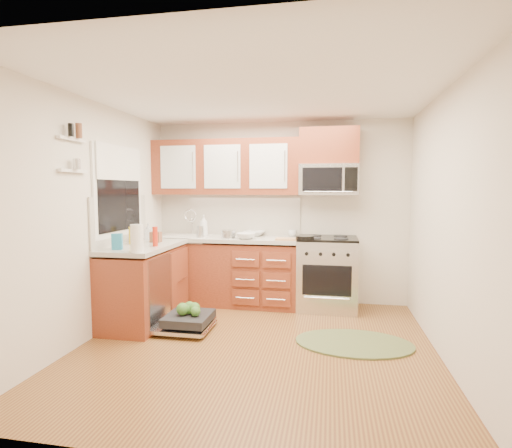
% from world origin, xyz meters
% --- Properties ---
extents(floor, '(3.50, 3.50, 0.00)m').
position_xyz_m(floor, '(0.00, 0.00, 0.00)').
color(floor, brown).
rests_on(floor, ground).
extents(ceiling, '(3.50, 3.50, 0.00)m').
position_xyz_m(ceiling, '(0.00, 0.00, 2.50)').
color(ceiling, white).
rests_on(ceiling, ground).
extents(wall_back, '(3.50, 0.04, 2.50)m').
position_xyz_m(wall_back, '(0.00, 1.75, 1.25)').
color(wall_back, beige).
rests_on(wall_back, ground).
extents(wall_front, '(3.50, 0.04, 2.50)m').
position_xyz_m(wall_front, '(0.00, -1.75, 1.25)').
color(wall_front, beige).
rests_on(wall_front, ground).
extents(wall_left, '(0.04, 3.50, 2.50)m').
position_xyz_m(wall_left, '(-1.75, 0.00, 1.25)').
color(wall_left, beige).
rests_on(wall_left, ground).
extents(wall_right, '(0.04, 3.50, 2.50)m').
position_xyz_m(wall_right, '(1.75, 0.00, 1.25)').
color(wall_right, beige).
rests_on(wall_right, ground).
extents(base_cabinet_back, '(2.05, 0.60, 0.85)m').
position_xyz_m(base_cabinet_back, '(-0.73, 1.45, 0.42)').
color(base_cabinet_back, '#612715').
rests_on(base_cabinet_back, ground).
extents(base_cabinet_left, '(0.60, 1.25, 0.85)m').
position_xyz_m(base_cabinet_left, '(-1.45, 0.52, 0.42)').
color(base_cabinet_left, '#612715').
rests_on(base_cabinet_left, ground).
extents(countertop_back, '(2.07, 0.64, 0.05)m').
position_xyz_m(countertop_back, '(-0.72, 1.44, 0.90)').
color(countertop_back, '#B2ACA2').
rests_on(countertop_back, base_cabinet_back).
extents(countertop_left, '(0.64, 1.27, 0.05)m').
position_xyz_m(countertop_left, '(-1.44, 0.53, 0.90)').
color(countertop_left, '#B2ACA2').
rests_on(countertop_left, base_cabinet_left).
extents(backsplash_back, '(2.05, 0.02, 0.57)m').
position_xyz_m(backsplash_back, '(-0.73, 1.74, 1.21)').
color(backsplash_back, beige).
rests_on(backsplash_back, ground).
extents(backsplash_left, '(0.02, 1.25, 0.57)m').
position_xyz_m(backsplash_left, '(-1.74, 0.52, 1.21)').
color(backsplash_left, beige).
rests_on(backsplash_left, ground).
extents(upper_cabinets, '(2.05, 0.35, 0.75)m').
position_xyz_m(upper_cabinets, '(-0.73, 1.57, 1.88)').
color(upper_cabinets, '#612715').
rests_on(upper_cabinets, ground).
extents(cabinet_over_mw, '(0.76, 0.35, 0.47)m').
position_xyz_m(cabinet_over_mw, '(0.68, 1.57, 2.13)').
color(cabinet_over_mw, '#612715').
rests_on(cabinet_over_mw, ground).
extents(range, '(0.76, 0.64, 0.95)m').
position_xyz_m(range, '(0.68, 1.43, 0.47)').
color(range, silver).
rests_on(range, ground).
extents(microwave, '(0.76, 0.38, 0.40)m').
position_xyz_m(microwave, '(0.68, 1.55, 1.70)').
color(microwave, silver).
rests_on(microwave, ground).
extents(sink, '(0.62, 0.50, 0.26)m').
position_xyz_m(sink, '(-1.25, 1.42, 0.80)').
color(sink, white).
rests_on(sink, ground).
extents(dishwasher, '(0.70, 0.60, 0.20)m').
position_xyz_m(dishwasher, '(-0.86, 0.30, 0.10)').
color(dishwasher, silver).
rests_on(dishwasher, ground).
extents(window, '(0.03, 1.05, 1.05)m').
position_xyz_m(window, '(-1.74, 0.50, 1.55)').
color(window, white).
rests_on(window, ground).
extents(window_blind, '(0.02, 0.96, 0.40)m').
position_xyz_m(window_blind, '(-1.71, 0.50, 1.88)').
color(window_blind, white).
rests_on(window_blind, ground).
extents(shelf_upper, '(0.04, 0.40, 0.03)m').
position_xyz_m(shelf_upper, '(-1.72, -0.35, 2.05)').
color(shelf_upper, white).
rests_on(shelf_upper, ground).
extents(shelf_lower, '(0.04, 0.40, 0.03)m').
position_xyz_m(shelf_lower, '(-1.72, -0.35, 1.75)').
color(shelf_lower, white).
rests_on(shelf_lower, ground).
extents(rug, '(1.36, 1.09, 0.02)m').
position_xyz_m(rug, '(0.97, 0.24, 0.01)').
color(rug, '#5E663A').
rests_on(rug, ground).
extents(skillet, '(0.25, 0.25, 0.04)m').
position_xyz_m(skillet, '(0.40, 1.18, 0.97)').
color(skillet, black).
rests_on(skillet, range).
extents(stock_pot, '(0.19, 0.19, 0.11)m').
position_xyz_m(stock_pot, '(-0.61, 1.27, 0.98)').
color(stock_pot, silver).
rests_on(stock_pot, countertop_back).
extents(cutting_board, '(0.31, 0.20, 0.02)m').
position_xyz_m(cutting_board, '(0.18, 1.25, 0.94)').
color(cutting_board, tan).
rests_on(cutting_board, countertop_back).
extents(canister, '(0.11, 0.11, 0.16)m').
position_xyz_m(canister, '(-1.00, 1.25, 1.00)').
color(canister, silver).
rests_on(canister, countertop_back).
extents(paper_towel_roll, '(0.15, 0.15, 0.29)m').
position_xyz_m(paper_towel_roll, '(-1.25, -0.02, 1.07)').
color(paper_towel_roll, white).
rests_on(paper_towel_roll, countertop_left).
extents(mustard_bottle, '(0.07, 0.07, 0.20)m').
position_xyz_m(mustard_bottle, '(-1.60, 0.53, 1.03)').
color(mustard_bottle, yellow).
rests_on(mustard_bottle, countertop_left).
extents(red_bottle, '(0.07, 0.07, 0.22)m').
position_xyz_m(red_bottle, '(-1.25, 0.41, 1.04)').
color(red_bottle, red).
rests_on(red_bottle, countertop_left).
extents(wooden_box, '(0.13, 0.09, 0.13)m').
position_xyz_m(wooden_box, '(-1.39, 0.74, 0.99)').
color(wooden_box, brown).
rests_on(wooden_box, countertop_left).
extents(blue_carton, '(0.12, 0.09, 0.17)m').
position_xyz_m(blue_carton, '(-1.54, 0.10, 1.01)').
color(blue_carton, teal).
rests_on(blue_carton, countertop_left).
extents(bowl_a, '(0.32, 0.32, 0.07)m').
position_xyz_m(bowl_a, '(-0.33, 1.60, 0.96)').
color(bowl_a, '#999999').
rests_on(bowl_a, countertop_back).
extents(bowl_b, '(0.31, 0.31, 0.08)m').
position_xyz_m(bowl_b, '(-0.37, 1.25, 0.96)').
color(bowl_b, '#999999').
rests_on(bowl_b, countertop_back).
extents(cup, '(0.12, 0.12, 0.09)m').
position_xyz_m(cup, '(0.20, 1.65, 0.97)').
color(cup, '#999999').
rests_on(cup, countertop_back).
extents(soap_bottle_a, '(0.14, 0.14, 0.30)m').
position_xyz_m(soap_bottle_a, '(-1.00, 1.42, 1.07)').
color(soap_bottle_a, '#999999').
rests_on(soap_bottle_a, countertop_back).
extents(soap_bottle_b, '(0.12, 0.12, 0.21)m').
position_xyz_m(soap_bottle_b, '(-1.62, 1.01, 1.03)').
color(soap_bottle_b, '#999999').
rests_on(soap_bottle_b, countertop_left).
extents(soap_bottle_c, '(0.19, 0.19, 0.19)m').
position_xyz_m(soap_bottle_c, '(-1.62, 0.71, 1.02)').
color(soap_bottle_c, '#999999').
rests_on(soap_bottle_c, countertop_left).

